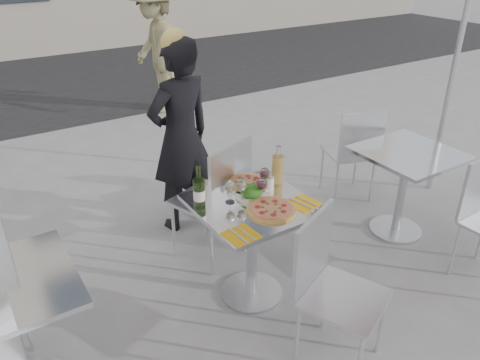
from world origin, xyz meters
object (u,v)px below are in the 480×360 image
main_table (252,230)px  side_table_left (8,318)px  wine_bottle (199,191)px  side_chair_rfar (354,148)px  wineglass_white_b (242,186)px  salad_plate (252,192)px  wineglass_red_a (262,184)px  pedestrian_b (157,48)px  chair_far (218,193)px  napkin_right (303,203)px  pizza_far (248,183)px  carafe (278,170)px  woman_diner (181,137)px  chair_near (329,280)px  wineglass_red_b (265,174)px  napkin_left (241,235)px  sugar_shaker (269,182)px  pizza_near (271,209)px  wineglass_white_a (230,187)px  side_table_right (405,175)px

main_table → side_table_left: same height
main_table → wine_bottle: 0.47m
side_chair_rfar → wineglass_white_b: bearing=38.9°
salad_plate → wineglass_red_a: size_ratio=1.40×
main_table → pedestrian_b: pedestrian_b is taller
wineglass_red_a → chair_far: bearing=97.1°
side_table_left → napkin_right: 1.79m
pedestrian_b → wineglass_white_b: pedestrian_b is taller
side_chair_rfar → pizza_far: bearing=35.3°
wineglass_red_a → carafe: bearing=27.2°
salad_plate → wineglass_red_a: wineglass_red_a is taller
woman_diner → chair_near: bearing=80.1°
wineglass_red_b → napkin_left: size_ratio=0.79×
sugar_shaker → wineglass_white_b: 0.25m
wine_bottle → wineglass_red_b: 0.48m
pizza_far → wineglass_red_b: wineglass_red_b is taller
side_table_left → napkin_right: (1.77, -0.18, 0.21)m
pizza_near → wineglass_red_b: size_ratio=1.96×
chair_far → salad_plate: bearing=72.9°
pedestrian_b → salad_plate: size_ratio=8.06×
pizza_near → wineglass_red_b: (0.13, 0.26, 0.10)m
wineglass_white_b → wineglass_red_b: bearing=13.9°
pizza_near → side_chair_rfar: bearing=26.9°
chair_far → chair_near: 1.15m
wineglass_white_b → napkin_right: 0.41m
chair_far → carafe: bearing=105.4°
side_table_left → wineglass_red_a: size_ratio=4.76×
wineglass_red_b → napkin_left: (-0.43, -0.39, -0.11)m
chair_far → wineglass_red_a: size_ratio=6.32×
carafe → wineglass_white_a: (-0.40, -0.03, -0.01)m
chair_far → pedestrian_b: (1.08, 3.55, 0.30)m
side_table_right → woman_diner: bearing=143.2°
chair_far → carafe: 0.53m
main_table → sugar_shaker: bearing=25.9°
wineglass_white_a → chair_far: bearing=70.9°
side_chair_rfar → wineglass_white_a: (-1.66, -0.53, 0.31)m
sugar_shaker → wineglass_red_a: 0.16m
side_chair_rfar → napkin_left: bearing=45.9°
pedestrian_b → wine_bottle: 4.14m
main_table → carafe: bearing=21.9°
pedestrian_b → salad_plate: bearing=-16.6°
side_table_left → side_chair_rfar: size_ratio=0.81×
chair_far → sugar_shaker: (0.18, -0.38, 0.21)m
wine_bottle → carafe: wine_bottle is taller
chair_near → woman_diner: woman_diner is taller
side_table_left → sugar_shaker: 1.72m
pizza_near → woman_diner: bearing=90.7°
pedestrian_b → wineglass_red_a: bearing=-15.9°
carafe → wineglass_white_a: bearing=-176.3°
pizza_far → carafe: (0.17, -0.10, 0.10)m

